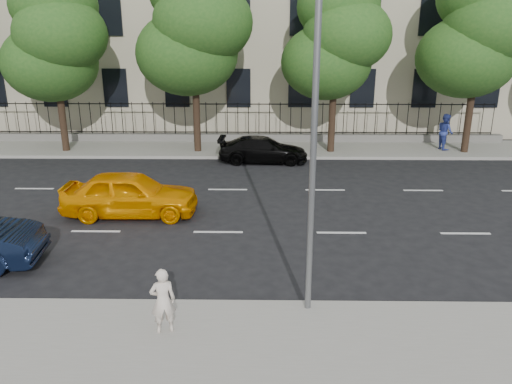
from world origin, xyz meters
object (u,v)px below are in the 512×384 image
black_sedan (263,150)px  woman_near (163,301)px  yellow_taxi (130,194)px  street_light (313,86)px

black_sedan → woman_near: size_ratio=2.97×
yellow_taxi → woman_near: woman_near is taller
street_light → yellow_taxi: bearing=134.6°
street_light → yellow_taxi: (-5.69, 5.77, -4.35)m
yellow_taxi → black_sedan: size_ratio=1.07×
woman_near → black_sedan: bearing=-115.2°
street_light → black_sedan: 14.03m
street_light → black_sedan: street_light is taller
street_light → woman_near: (-3.13, -1.54, -4.26)m
street_light → yellow_taxi: size_ratio=1.72×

